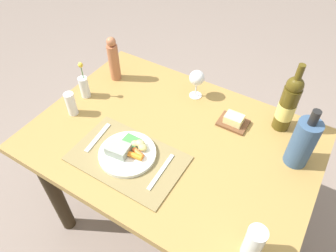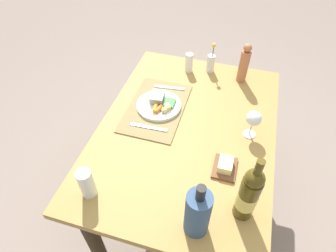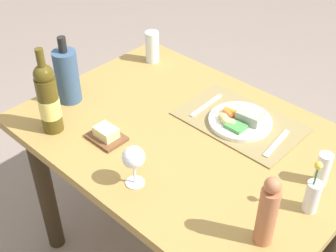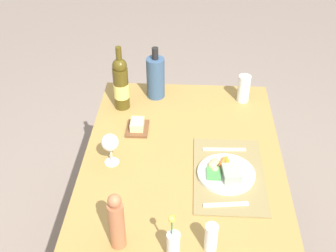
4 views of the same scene
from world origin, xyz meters
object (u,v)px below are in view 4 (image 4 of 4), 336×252
Objects in this scene: knife at (224,149)px; flower_vase at (173,242)px; pepper_mill at (117,222)px; wine_glass at (110,143)px; water_tumbler at (244,90)px; fork at (226,205)px; butter_dish at (137,126)px; wine_bottle at (121,84)px; cooler_bottle at (156,77)px; dining_table at (182,180)px; salt_shaker at (211,238)px; dinner_plate at (226,173)px.

knife is 0.99× the size of flower_vase.
knife is at bearing -19.60° from flower_vase.
wine_glass is at bearing 12.04° from pepper_mill.
pepper_mill is (-0.93, 0.50, 0.05)m from water_tumbler.
fork is 1.19× the size of wine_glass.
butter_dish is at bearing 69.08° from knife.
butter_dish is at bearing 15.77° from flower_vase.
wine_bottle is at bearing 27.28° from butter_dish.
pepper_mill is 1.24× the size of flower_vase.
pepper_mill is 0.95m from cooler_bottle.
dining_table is at bearing 25.49° from fork.
flower_vase is (-0.99, -0.13, -0.04)m from cooler_bottle.
salt_shaker is at bearing 169.83° from knife.
fork is 0.33m from knife.
dinner_plate is (-0.11, -0.18, 0.15)m from dining_table.
water_tumbler is at bearing -92.51° from cooler_bottle.
knife is 0.66m from pepper_mill.
cooler_bottle reaches higher than dining_table.
dining_table is 0.32m from butter_dish.
pepper_mill reaches higher than dining_table.
butter_dish is 0.32m from cooler_bottle.
water_tumbler is at bearing -17.68° from knife.
fork is 0.31m from flower_vase.
water_tumbler is at bearing -11.29° from salt_shaker.
pepper_mill is at bearing 155.80° from dining_table.
pepper_mill reaches higher than knife.
salt_shaker reaches higher than knife.
wine_bottle is at bearing 54.78° from knife.
water_tumbler is 0.60× the size of pepper_mill.
knife is at bearing -7.96° from salt_shaker.
knife is 0.50m from wine_glass.
cooler_bottle reaches higher than pepper_mill.
butter_dish is 0.58m from water_tumbler.
flower_vase is at bearing -172.38° from cooler_bottle.
dining_table is 0.58m from water_tumbler.
cooler_bottle is (0.11, -0.16, -0.02)m from wine_bottle.
dining_table is 9.27× the size of butter_dish.
flower_vase is (-0.04, -0.19, -0.04)m from pepper_mill.
knife is at bearing -8.19° from fork.
salt_shaker is 0.42× the size of cooler_bottle.
flower_vase reaches higher than wine_glass.
cooler_bottle reaches higher than dinner_plate.
water_tumbler reaches higher than dinner_plate.
water_tumbler is (0.57, -0.12, 0.04)m from dinner_plate.
wine_glass is at bearing 43.60° from salt_shaker.
butter_dish is 0.55× the size of pepper_mill.
dinner_plate is at bearing -11.05° from salt_shaker.
wine_glass is (0.43, 0.41, 0.05)m from salt_shaker.
pepper_mill is (-0.66, -0.01, 0.09)m from butter_dish.
fork is 0.60m from butter_dish.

